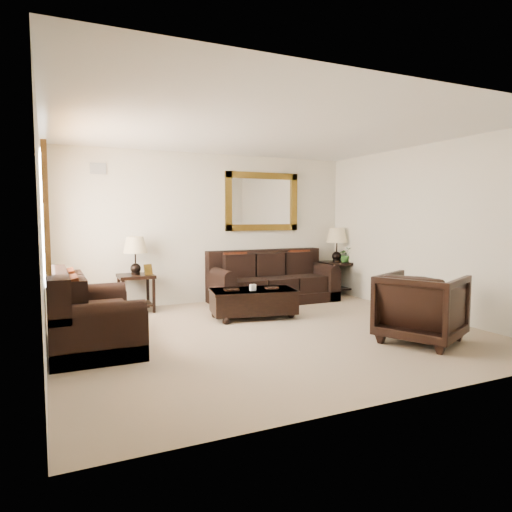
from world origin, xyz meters
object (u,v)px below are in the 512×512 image
coffee_table (253,300)px  sofa (272,283)px  end_table_right (337,251)px  loveseat (88,319)px  end_table_left (136,263)px  armchair (421,304)px

coffee_table → sofa: bearing=61.8°
end_table_right → loveseat: bearing=-159.0°
sofa → coffee_table: bearing=-128.8°
end_table_left → end_table_right: size_ratio=0.92×
end_table_right → coffee_table: end_table_right is taller
end_table_left → coffee_table: end_table_left is taller
sofa → end_table_right: (1.50, 0.11, 0.53)m
armchair → sofa: bearing=-17.8°
loveseat → end_table_left: 2.15m
loveseat → armchair: size_ratio=1.75×
end_table_left → armchair: bearing=-49.1°
end_table_left → armchair: 4.46m
coffee_table → end_table_left: bearing=152.5°
armchair → loveseat: bearing=42.9°
sofa → armchair: bearing=-81.8°
loveseat → armchair: armchair is taller
coffee_table → end_table_right: bearing=37.4°
end_table_right → end_table_left: bearing=179.7°
armchair → end_table_right: bearing=-43.3°
armchair → coffee_table: bearing=6.2°
sofa → armchair: 3.27m
end_table_right → armchair: (-1.04, -3.34, -0.40)m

